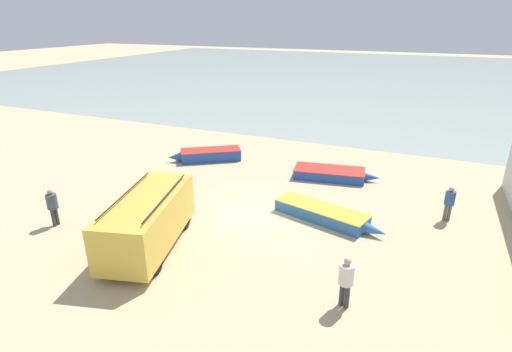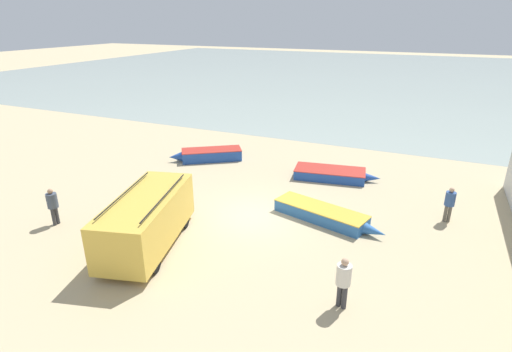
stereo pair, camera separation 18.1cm
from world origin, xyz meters
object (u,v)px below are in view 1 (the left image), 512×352
(fishing_rowboat_2, at_px, (325,214))
(fishing_rowboat_1, at_px, (208,155))
(fisherman_0, at_px, (450,201))
(fisherman_2, at_px, (346,278))
(fisherman_1, at_px, (52,204))
(parked_van, at_px, (148,219))
(fishing_rowboat_0, at_px, (331,174))

(fishing_rowboat_2, bearing_deg, fishing_rowboat_1, 165.64)
(fisherman_0, xyz_separation_m, fisherman_2, (-2.96, -7.43, 0.08))
(fisherman_1, relative_size, fisherman_2, 0.96)
(fishing_rowboat_2, xyz_separation_m, fisherman_0, (4.94, 2.08, 0.68))
(fisherman_0, bearing_deg, fisherman_2, -34.11)
(parked_van, distance_m, fisherman_2, 7.69)
(fisherman_1, bearing_deg, fishing_rowboat_2, -152.71)
(fishing_rowboat_0, height_order, fisherman_2, fisherman_2)
(fisherman_0, bearing_deg, fishing_rowboat_1, -114.14)
(parked_van, relative_size, fishing_rowboat_2, 1.10)
(fisherman_0, bearing_deg, fisherman_1, -77.43)
(fishing_rowboat_0, xyz_separation_m, fishing_rowboat_2, (0.90, -5.00, 0.01))
(fishing_rowboat_1, height_order, fisherman_0, fisherman_0)
(fishing_rowboat_0, bearing_deg, fisherman_1, -142.69)
(fisherman_0, bearing_deg, fishing_rowboat_0, -128.94)
(fishing_rowboat_2, relative_size, fisherman_0, 3.22)
(parked_van, xyz_separation_m, fisherman_1, (-4.78, -0.26, -0.16))
(parked_van, relative_size, fisherman_1, 3.41)
(fishing_rowboat_2, height_order, fisherman_2, fisherman_2)
(fishing_rowboat_0, bearing_deg, fishing_rowboat_2, -89.03)
(fisherman_0, xyz_separation_m, fisherman_1, (-15.41, -7.18, 0.04))
(fishing_rowboat_1, bearing_deg, fisherman_0, 133.63)
(fisherman_0, height_order, fisherman_2, fisherman_2)
(parked_van, distance_m, fishing_rowboat_0, 10.97)
(parked_van, distance_m, fisherman_0, 12.68)
(fishing_rowboat_2, height_order, fisherman_0, fisherman_0)
(parked_van, relative_size, fisherman_0, 3.55)
(parked_van, xyz_separation_m, fisherman_2, (7.67, -0.52, -0.12))
(fisherman_2, bearing_deg, fisherman_1, -75.27)
(fisherman_2, bearing_deg, fishing_rowboat_1, -117.90)
(fishing_rowboat_1, bearing_deg, fishing_rowboat_2, 115.94)
(fishing_rowboat_1, height_order, fishing_rowboat_2, fishing_rowboat_1)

